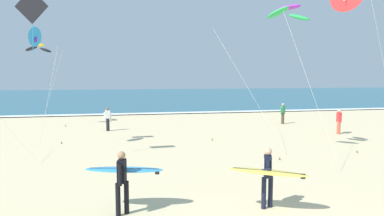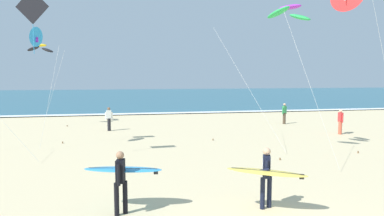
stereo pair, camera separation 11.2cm
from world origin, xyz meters
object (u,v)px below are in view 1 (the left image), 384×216
Objects in this scene: surfer_third at (268,173)px; kite_diamond_charcoal_outer at (30,11)px; surfer_trailing at (123,174)px; kite_arc_violet_near at (289,13)px; kite_arc_golden_close at (39,48)px; kite_delta_cobalt_extra at (34,37)px; bystander_white_top at (108,119)px; bystander_red_top at (339,121)px; bystander_green_top at (283,113)px.

surfer_third is 0.31× the size of kite_diamond_charcoal_outer.
surfer_trailing is 10.71m from kite_arc_violet_near.
surfer_third is 21.08m from kite_arc_golden_close.
kite_arc_golden_close is at bearing 138.14° from kite_arc_violet_near.
kite_arc_violet_near is at bearing -14.71° from kite_delta_cobalt_extra.
surfer_trailing is at bearing -85.71° from bystander_white_top.
bystander_red_top is at bearing 37.46° from kite_arc_violet_near.
kite_arc_golden_close is at bearing 101.65° from kite_delta_cobalt_extra.
bystander_red_top is (9.45, 10.61, -0.23)m from surfer_third.
kite_arc_violet_near is at bearing 36.39° from surfer_trailing.
kite_diamond_charcoal_outer is at bearing -79.18° from kite_delta_cobalt_extra.
surfer_third is (3.85, -0.64, -0.00)m from surfer_trailing.
kite_diamond_charcoal_outer is 4.48× the size of bystander_green_top.
surfer_third reaches higher than bystander_green_top.
bystander_red_top is at bearing -21.25° from kite_arc_golden_close.
kite_delta_cobalt_extra is at bearing 100.82° from kite_diamond_charcoal_outer.
bystander_white_top is at bearing 108.42° from surfer_third.
kite_arc_violet_near is (7.42, 5.47, 5.45)m from surfer_trailing.
bystander_green_top is (11.93, 14.95, -0.23)m from surfer_trailing.
kite_diamond_charcoal_outer is 18.80m from bystander_green_top.
bystander_green_top is (17.88, -2.50, -4.85)m from kite_arc_golden_close.
kite_diamond_charcoal_outer is at bearing -166.22° from bystander_red_top.
kite_arc_violet_near is 4.30× the size of bystander_red_top.
kite_diamond_charcoal_outer is 18.21m from bystander_red_top.
kite_delta_cobalt_extra is 3.77× the size of bystander_white_top.
surfer_trailing reaches higher than bystander_green_top.
surfer_third is 1.37× the size of bystander_red_top.
surfer_third is at bearing -48.98° from kite_delta_cobalt_extra.
kite_arc_violet_near is 9.33m from bystander_red_top.
kite_delta_cobalt_extra is 17.90m from bystander_green_top.
kite_arc_violet_near is 1.14× the size of kite_delta_cobalt_extra.
kite_diamond_charcoal_outer reaches higher than kite_arc_violet_near.
kite_arc_golden_close reaches higher than surfer_trailing.
surfer_trailing is at bearing -143.13° from bystander_red_top.
kite_delta_cobalt_extra is (1.85, -8.95, -0.17)m from kite_arc_golden_close.
surfer_third reaches higher than bystander_white_top.
kite_diamond_charcoal_outer is 1.19× the size of kite_delta_cobalt_extra.
surfer_third is at bearing -120.34° from kite_arc_violet_near.
kite_diamond_charcoal_outer is at bearing 138.99° from surfer_third.
kite_arc_violet_near is 11.94m from bystander_green_top.
surfer_trailing is 19.13m from bystander_green_top.
kite_delta_cobalt_extra is (-7.95, 9.14, 4.44)m from surfer_third.
bystander_white_top is at bearing 61.48° from kite_delta_cobalt_extra.
kite_arc_violet_near reaches higher than surfer_trailing.
surfer_trailing is at bearing -128.60° from bystander_green_top.
kite_diamond_charcoal_outer reaches higher than bystander_green_top.
kite_diamond_charcoal_outer is 2.82m from kite_delta_cobalt_extra.
bystander_white_top is (4.89, -3.36, -4.85)m from kite_arc_golden_close.
surfer_third is 0.36× the size of kite_delta_cobalt_extra.
bystander_white_top is (2.53, 8.26, -5.43)m from kite_diamond_charcoal_outer.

